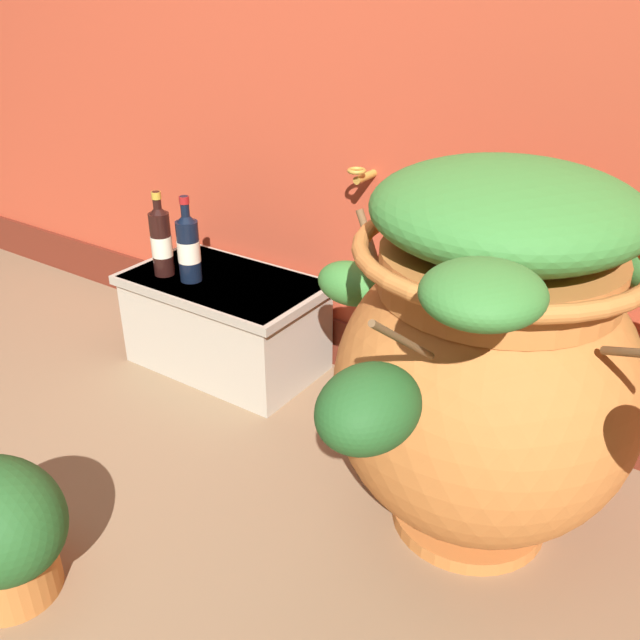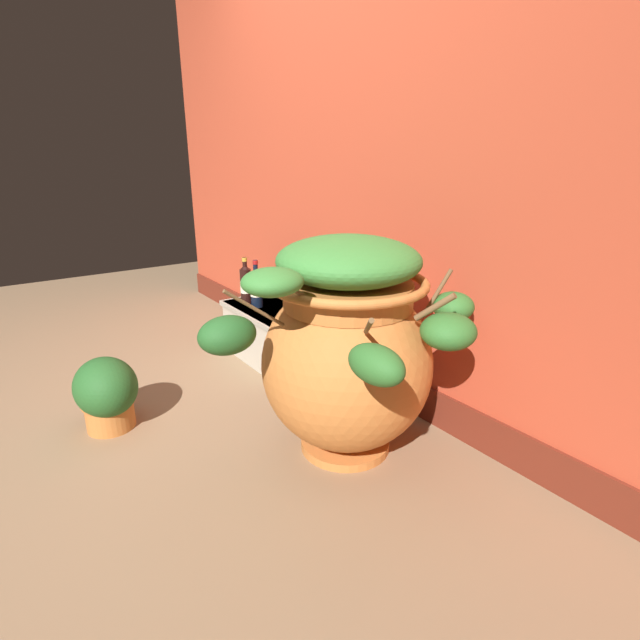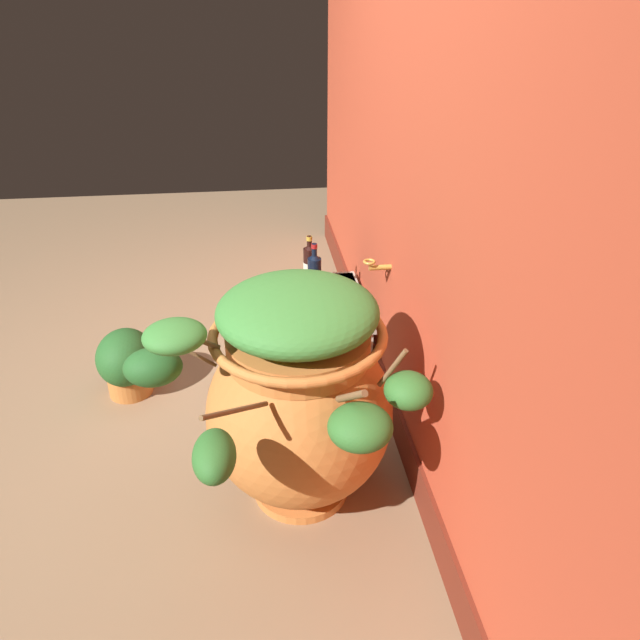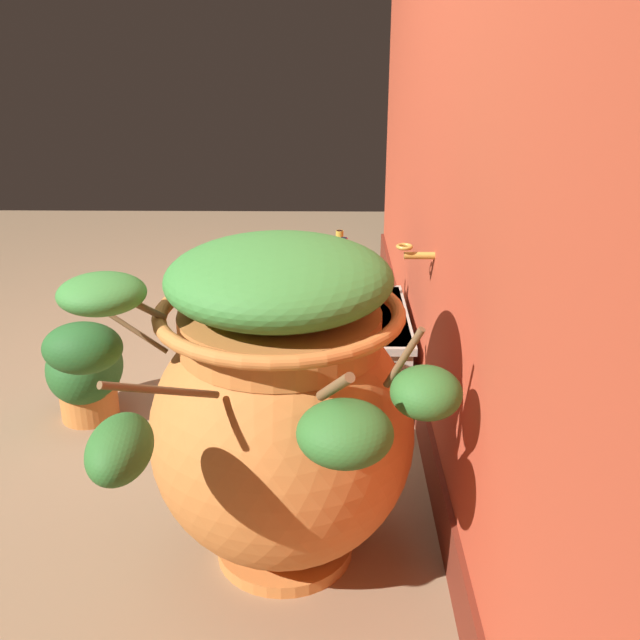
% 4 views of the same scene
% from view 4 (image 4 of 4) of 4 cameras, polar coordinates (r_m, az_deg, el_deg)
% --- Properties ---
extents(ground_plane, '(7.00, 7.00, 0.00)m').
position_cam_4_polar(ground_plane, '(2.79, -15.25, -9.16)').
color(ground_plane, '#896B4C').
extents(back_wall, '(4.40, 0.33, 2.60)m').
position_cam_4_polar(back_wall, '(2.33, 12.38, 18.61)').
color(back_wall, '#B74228').
rests_on(back_wall, ground_plane).
extents(terracotta_urn, '(1.10, 1.04, 0.93)m').
position_cam_4_polar(terracotta_urn, '(1.94, -3.16, -6.58)').
color(terracotta_urn, '#C17033').
rests_on(terracotta_urn, ground_plane).
extents(stone_ledge, '(0.68, 0.40, 0.33)m').
position_cam_4_polar(stone_ledge, '(3.00, 2.99, -2.20)').
color(stone_ledge, '#B2A893').
rests_on(stone_ledge, ground_plane).
extents(wine_bottle_left, '(0.08, 0.08, 0.29)m').
position_cam_4_polar(wine_bottle_left, '(2.97, 1.82, 3.35)').
color(wine_bottle_left, black).
rests_on(wine_bottle_left, stone_ledge).
extents(wine_bottle_middle, '(0.07, 0.07, 0.29)m').
position_cam_4_polar(wine_bottle_middle, '(3.07, 1.51, 4.07)').
color(wine_bottle_middle, black).
rests_on(wine_bottle_middle, stone_ledge).
extents(potted_shrub, '(0.34, 0.28, 0.35)m').
position_cam_4_polar(potted_shrub, '(2.91, -17.81, -4.07)').
color(potted_shrub, '#C17033').
rests_on(potted_shrub, ground_plane).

